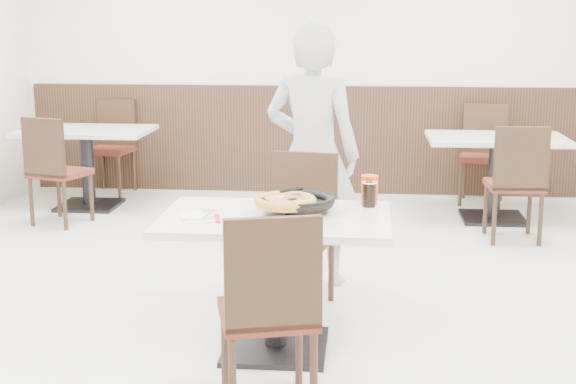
# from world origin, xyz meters

# --- Properties ---
(floor) EXTENTS (7.00, 7.00, 0.00)m
(floor) POSITION_xyz_m (0.00, 0.00, 0.00)
(floor) COLOR silver
(floor) RESTS_ON ground
(wall_back) EXTENTS (6.00, 0.04, 2.80)m
(wall_back) POSITION_xyz_m (0.00, 3.50, 1.40)
(wall_back) COLOR beige
(wall_back) RESTS_ON floor
(wall_front) EXTENTS (6.00, 0.04, 2.80)m
(wall_front) POSITION_xyz_m (0.00, -3.50, 1.40)
(wall_front) COLOR beige
(wall_front) RESTS_ON floor
(wainscot_back) EXTENTS (5.90, 0.03, 1.10)m
(wainscot_back) POSITION_xyz_m (0.00, 3.48, 0.55)
(wainscot_back) COLOR black
(wainscot_back) RESTS_ON floor
(main_table) EXTENTS (1.25, 0.87, 0.75)m
(main_table) POSITION_xyz_m (0.04, -0.58, 0.38)
(main_table) COLOR silver
(main_table) RESTS_ON floor
(chair_near) EXTENTS (0.51, 0.51, 0.95)m
(chair_near) POSITION_xyz_m (0.07, -1.23, 0.47)
(chair_near) COLOR black
(chair_near) RESTS_ON floor
(chair_far) EXTENTS (0.49, 0.49, 0.95)m
(chair_far) POSITION_xyz_m (0.09, 0.08, 0.47)
(chair_far) COLOR black
(chair_far) RESTS_ON floor
(trivet) EXTENTS (0.11, 0.11, 0.04)m
(trivet) POSITION_xyz_m (0.14, -0.55, 0.77)
(trivet) COLOR black
(trivet) RESTS_ON main_table
(pizza_pan) EXTENTS (0.41, 0.41, 0.01)m
(pizza_pan) POSITION_xyz_m (0.14, -0.49, 0.79)
(pizza_pan) COLOR black
(pizza_pan) RESTS_ON trivet
(pizza) EXTENTS (0.34, 0.34, 0.02)m
(pizza) POSITION_xyz_m (0.09, -0.55, 0.81)
(pizza) COLOR gold
(pizza) RESTS_ON pizza_pan
(pizza_server) EXTENTS (0.10, 0.12, 0.00)m
(pizza_server) POSITION_xyz_m (0.13, -0.51, 0.84)
(pizza_server) COLOR silver
(pizza_server) RESTS_ON pizza
(napkin) EXTENTS (0.21, 0.21, 0.00)m
(napkin) POSITION_xyz_m (-0.33, -0.68, 0.75)
(napkin) COLOR silver
(napkin) RESTS_ON main_table
(side_plate) EXTENTS (0.19, 0.19, 0.01)m
(side_plate) POSITION_xyz_m (-0.37, -0.65, 0.76)
(side_plate) COLOR white
(side_plate) RESTS_ON napkin
(fork) EXTENTS (0.04, 0.17, 0.00)m
(fork) POSITION_xyz_m (-0.30, -0.65, 0.77)
(fork) COLOR silver
(fork) RESTS_ON side_plate
(cola_glass) EXTENTS (0.08, 0.08, 0.13)m
(cola_glass) POSITION_xyz_m (0.53, -0.33, 0.81)
(cola_glass) COLOR black
(cola_glass) RESTS_ON main_table
(red_cup) EXTENTS (0.10, 0.10, 0.16)m
(red_cup) POSITION_xyz_m (0.53, -0.25, 0.83)
(red_cup) COLOR red
(red_cup) RESTS_ON main_table
(diner_person) EXTENTS (0.71, 0.54, 1.75)m
(diner_person) POSITION_xyz_m (0.15, 0.61, 0.88)
(diner_person) COLOR #ABACB1
(diner_person) RESTS_ON floor
(bg_table_left) EXTENTS (1.23, 0.84, 0.75)m
(bg_table_left) POSITION_xyz_m (-2.11, 2.62, 0.38)
(bg_table_left) COLOR silver
(bg_table_left) RESTS_ON floor
(bg_chair_left_near) EXTENTS (0.53, 0.53, 0.95)m
(bg_chair_left_near) POSITION_xyz_m (-2.13, 1.98, 0.47)
(bg_chair_left_near) COLOR black
(bg_chair_left_near) RESTS_ON floor
(bg_chair_left_far) EXTENTS (0.48, 0.48, 0.95)m
(bg_chair_left_far) POSITION_xyz_m (-2.09, 3.24, 0.47)
(bg_chair_left_far) COLOR black
(bg_chair_left_far) RESTS_ON floor
(bg_table_right) EXTENTS (1.23, 0.85, 0.75)m
(bg_table_right) POSITION_xyz_m (1.66, 2.48, 0.38)
(bg_table_right) COLOR silver
(bg_table_right) RESTS_ON floor
(bg_chair_right_near) EXTENTS (0.44, 0.44, 0.95)m
(bg_chair_right_near) POSITION_xyz_m (1.70, 1.81, 0.47)
(bg_chair_right_near) COLOR black
(bg_chair_right_near) RESTS_ON floor
(bg_chair_right_far) EXTENTS (0.50, 0.50, 0.95)m
(bg_chair_right_far) POSITION_xyz_m (1.63, 3.12, 0.47)
(bg_chair_right_far) COLOR black
(bg_chair_right_far) RESTS_ON floor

